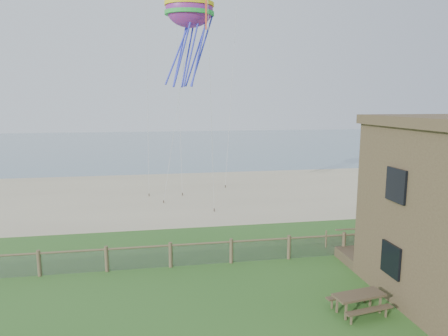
{
  "coord_description": "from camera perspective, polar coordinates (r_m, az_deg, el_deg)",
  "views": [
    {
      "loc": [
        -3.6,
        -12.57,
        7.91
      ],
      "look_at": [
        -0.02,
        8.0,
        4.49
      ],
      "focal_mm": 32.0,
      "sensor_mm": 36.0,
      "label": 1
    }
  ],
  "objects": [
    {
      "name": "octopus_kite",
      "position": [
        28.77,
        -4.9,
        18.24
      ],
      "size": [
        3.59,
        2.7,
        6.96
      ],
      "primitive_type": null,
      "rotation": [
        0.0,
        0.0,
        0.1
      ],
      "color": "#FF2848"
    },
    {
      "name": "ocean",
      "position": [
        79.05,
        -7.24,
        3.49
      ],
      "size": [
        160.0,
        68.0,
        0.02
      ],
      "primitive_type": "cube",
      "color": "slate",
      "rests_on": "ground"
    },
    {
      "name": "picnic_table",
      "position": [
        16.78,
        18.68,
        -17.74
      ],
      "size": [
        2.19,
        1.79,
        0.83
      ],
      "primitive_type": null,
      "rotation": [
        0.0,
        0.0,
        0.16
      ],
      "color": "brown",
      "rests_on": "ground"
    },
    {
      "name": "ground",
      "position": [
        15.28,
        5.63,
        -21.91
      ],
      "size": [
        160.0,
        160.0,
        0.0
      ],
      "primitive_type": "plane",
      "color": "#2D5F20",
      "rests_on": "ground"
    },
    {
      "name": "sand_beach",
      "position": [
        35.65,
        -3.84,
        -3.53
      ],
      "size": [
        72.0,
        20.0,
        0.02
      ],
      "primitive_type": "cube",
      "color": "tan",
      "rests_on": "ground"
    },
    {
      "name": "chainlink_fence",
      "position": [
        20.3,
        1.04,
        -11.96
      ],
      "size": [
        36.2,
        0.2,
        1.25
      ],
      "primitive_type": null,
      "color": "brown",
      "rests_on": "ground"
    }
  ]
}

